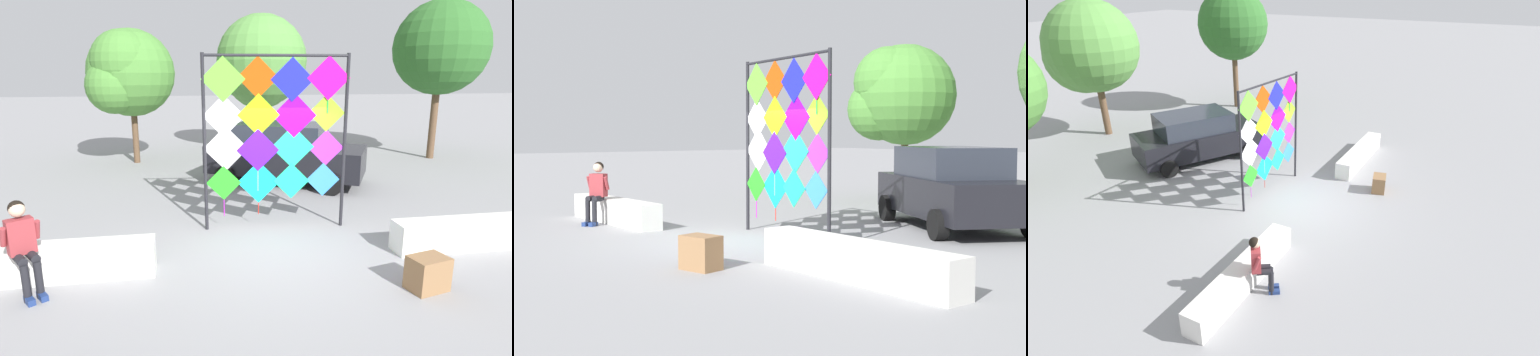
# 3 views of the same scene
# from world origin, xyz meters

# --- Properties ---
(ground) EXTENTS (120.00, 120.00, 0.00)m
(ground) POSITION_xyz_m (0.00, 0.00, 0.00)
(ground) COLOR gray
(plaza_ledge_left) EXTENTS (3.56, 0.50, 0.56)m
(plaza_ledge_left) POSITION_xyz_m (-3.89, -0.51, 0.28)
(plaza_ledge_left) COLOR silver
(plaza_ledge_left) RESTS_ON ground
(plaza_ledge_right) EXTENTS (3.56, 0.50, 0.56)m
(plaza_ledge_right) POSITION_xyz_m (3.89, -0.51, 0.28)
(plaza_ledge_right) COLOR silver
(plaza_ledge_right) RESTS_ON ground
(kite_display_rack) EXTENTS (2.93, 0.32, 3.55)m
(kite_display_rack) POSITION_xyz_m (0.22, 1.15, 2.09)
(kite_display_rack) COLOR #232328
(kite_display_rack) RESTS_ON ground
(seated_vendor) EXTENTS (0.64, 0.68, 1.41)m
(seated_vendor) POSITION_xyz_m (-3.90, -0.95, 0.82)
(seated_vendor) COLOR black
(seated_vendor) RESTS_ON ground
(parked_car) EXTENTS (4.90, 3.88, 1.76)m
(parked_car) POSITION_xyz_m (1.35, 4.90, 0.89)
(parked_car) COLOR black
(parked_car) RESTS_ON ground
(cardboard_box_large) EXTENTS (0.64, 0.51, 0.52)m
(cardboard_box_large) POSITION_xyz_m (1.93, -1.82, 0.26)
(cardboard_box_large) COLOR olive
(cardboard_box_large) RESTS_ON ground
(tree_palm_like) EXTENTS (3.02, 3.04, 4.71)m
(tree_palm_like) POSITION_xyz_m (-3.43, 8.43, 3.21)
(tree_palm_like) COLOR brown
(tree_palm_like) RESTS_ON ground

